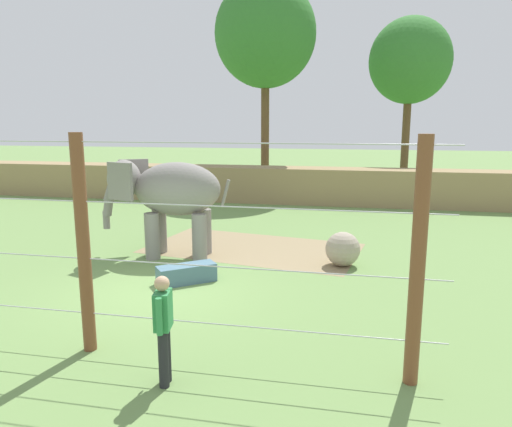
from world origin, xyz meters
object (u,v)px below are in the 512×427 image
Objects in this scene: elephant at (168,193)px; zookeeper at (164,325)px; enrichment_ball at (343,249)px; feed_trough at (187,274)px.

zookeeper is (2.53, -6.54, -0.91)m from elephant.
elephant is 4.02× the size of enrichment_ball.
enrichment_ball is 0.56× the size of zookeeper.
zookeeper is (-2.41, -6.54, 0.46)m from enrichment_ball.
zookeeper is 1.18× the size of feed_trough.
enrichment_ball is at bearing 69.72° from zookeeper.
enrichment_ball is 0.66× the size of feed_trough.
feed_trough is (-3.66, -2.15, -0.25)m from enrichment_ball.
feed_trough is at bearing -59.05° from elephant.
enrichment_ball is at bearing -0.02° from elephant.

